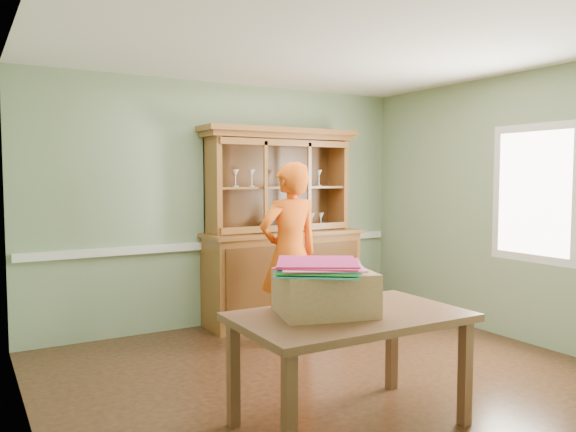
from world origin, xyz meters
TOP-DOWN VIEW (x-y plane):
  - floor at (0.00, 0.00)m, footprint 4.50×4.50m
  - ceiling at (0.00, 0.00)m, footprint 4.50×4.50m
  - wall_back at (0.00, 2.00)m, footprint 4.50×0.00m
  - wall_left at (-2.25, 0.00)m, footprint 0.00×4.00m
  - wall_right at (2.25, 0.00)m, footprint 0.00×4.00m
  - wall_front at (0.00, -2.00)m, footprint 4.50×0.00m
  - chair_rail at (0.00, 1.98)m, footprint 4.41×0.05m
  - framed_map at (-2.23, 0.30)m, footprint 0.03×0.60m
  - window_panel at (2.23, -0.30)m, footprint 0.03×0.96m
  - china_hutch at (0.57, 1.75)m, footprint 1.88×0.62m
  - dining_table at (-0.40, -0.86)m, footprint 1.53×0.93m
  - cardboard_box at (-0.55, -0.78)m, footprint 0.72×0.63m
  - kite_stack at (-0.59, -0.77)m, footprint 0.72×0.72m
  - person at (0.18, 0.91)m, footprint 0.66×0.44m

SIDE VIEW (x-z plane):
  - floor at x=0.00m, z-range 0.00..0.00m
  - dining_table at x=-0.40m, z-range 0.29..1.05m
  - china_hutch at x=0.57m, z-range -0.33..1.88m
  - chair_rail at x=0.00m, z-range 0.86..0.94m
  - cardboard_box at x=-0.55m, z-range 0.76..1.04m
  - person at x=0.18m, z-range 0.00..1.80m
  - kite_stack at x=-0.59m, z-range 1.04..1.11m
  - wall_back at x=0.00m, z-range -0.90..3.60m
  - wall_left at x=-2.25m, z-range -0.65..3.35m
  - wall_right at x=2.25m, z-range -0.65..3.35m
  - wall_front at x=0.00m, z-range -0.90..3.60m
  - window_panel at x=2.23m, z-range 0.82..2.18m
  - framed_map at x=-2.23m, z-range 1.32..1.78m
  - ceiling at x=0.00m, z-range 2.70..2.70m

